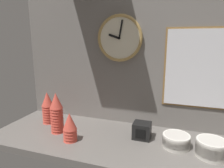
% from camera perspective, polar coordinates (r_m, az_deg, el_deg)
% --- Properties ---
extents(ground_plane, '(1.60, 0.56, 0.04)m').
position_cam_1_polar(ground_plane, '(1.24, 2.59, -16.28)').
color(ground_plane, slate).
extents(wall_tiled_back, '(1.60, 0.03, 1.05)m').
position_cam_1_polar(wall_tiled_back, '(1.35, 6.01, 10.22)').
color(wall_tiled_back, slate).
rests_on(wall_tiled_back, ground_plane).
extents(cup_stack_far_left, '(0.08, 0.08, 0.22)m').
position_cam_1_polar(cup_stack_far_left, '(1.48, -17.87, -6.44)').
color(cup_stack_far_left, '#DB4C3D').
rests_on(cup_stack_far_left, ground_plane).
extents(cup_stack_left, '(0.08, 0.08, 0.26)m').
position_cam_1_polar(cup_stack_left, '(1.31, -15.54, -7.93)').
color(cup_stack_left, '#DB4C3D').
rests_on(cup_stack_left, ground_plane).
extents(cup_stack_center_left, '(0.08, 0.08, 0.17)m').
position_cam_1_polar(cup_stack_center_left, '(1.20, -11.95, -11.93)').
color(cup_stack_center_left, '#DB4C3D').
rests_on(cup_stack_center_left, ground_plane).
extents(bowl_stack_far_right, '(0.15, 0.15, 0.09)m').
position_cam_1_polar(bowl_stack_far_right, '(1.17, 26.47, -15.94)').
color(bowl_stack_far_right, beige).
rests_on(bowl_stack_far_right, ground_plane).
extents(bowl_stack_right, '(0.15, 0.15, 0.07)m').
position_cam_1_polar(bowl_stack_right, '(1.19, 17.85, -15.04)').
color(bowl_stack_right, beige).
rests_on(bowl_stack_right, ground_plane).
extents(wall_clock, '(0.31, 0.03, 0.31)m').
position_cam_1_polar(wall_clock, '(1.34, 2.18, 12.94)').
color(wall_clock, beige).
extents(menu_board, '(0.43, 0.01, 0.49)m').
position_cam_1_polar(menu_board, '(1.31, 23.94, 4.00)').
color(menu_board, olive).
extents(napkin_dispenser, '(0.10, 0.10, 0.10)m').
position_cam_1_polar(napkin_dispenser, '(1.24, 8.53, -12.99)').
color(napkin_dispenser, black).
rests_on(napkin_dispenser, ground_plane).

